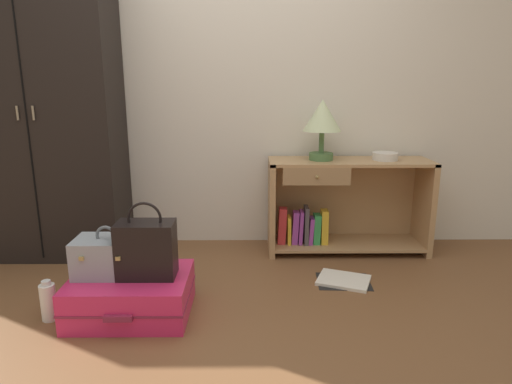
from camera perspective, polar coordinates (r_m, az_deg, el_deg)
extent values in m
plane|color=brown|center=(2.27, -6.76, -18.74)|extent=(9.00, 9.00, 0.00)
cube|color=silver|center=(3.41, -4.61, 15.15)|extent=(6.40, 0.10, 2.60)
cube|color=black|center=(3.43, -25.57, 9.33)|extent=(1.02, 0.45, 2.06)
cube|color=black|center=(3.22, -27.26, 8.95)|extent=(0.01, 0.01, 1.96)
cylinder|color=gray|center=(3.24, -28.13, 8.87)|extent=(0.01, 0.01, 0.09)
cylinder|color=gray|center=(3.19, -26.53, 8.99)|extent=(0.01, 0.01, 0.09)
cube|color=tan|center=(3.26, 1.99, -1.81)|extent=(0.04, 0.37, 0.68)
cube|color=tan|center=(3.49, 20.60, -1.66)|extent=(0.04, 0.37, 0.68)
cube|color=tan|center=(3.26, 11.89, 3.82)|extent=(1.15, 0.37, 0.02)
cube|color=tan|center=(3.42, 11.38, -6.36)|extent=(1.07, 0.37, 0.02)
cube|color=tan|center=(3.50, 11.02, -0.97)|extent=(1.07, 0.01, 0.66)
cube|color=#9D7950|center=(3.06, 7.74, 1.98)|extent=(0.46, 0.02, 0.12)
sphere|color=#9E844C|center=(3.04, 7.79, 1.92)|extent=(0.02, 0.02, 0.02)
cube|color=red|center=(3.28, 3.35, -4.31)|extent=(0.07, 0.08, 0.27)
cube|color=gold|center=(3.29, 4.22, -4.83)|extent=(0.03, 0.11, 0.20)
cube|color=purple|center=(3.29, 5.01, -4.53)|extent=(0.05, 0.09, 0.24)
cube|color=purple|center=(3.30, 5.72, -4.47)|extent=(0.04, 0.11, 0.25)
cube|color=#4C474C|center=(3.29, 6.40, -4.21)|extent=(0.03, 0.13, 0.28)
cube|color=purple|center=(3.31, 6.99, -4.88)|extent=(0.04, 0.11, 0.20)
cube|color=green|center=(3.31, 7.73, -4.68)|extent=(0.05, 0.10, 0.22)
cube|color=gold|center=(3.32, 8.68, -4.39)|extent=(0.05, 0.10, 0.25)
cylinder|color=#4C7542|center=(3.23, 8.28, 4.51)|extent=(0.17, 0.17, 0.05)
cylinder|color=#4C7542|center=(3.21, 8.35, 6.32)|extent=(0.04, 0.04, 0.16)
cone|color=beige|center=(3.19, 8.46, 9.64)|extent=(0.27, 0.27, 0.22)
cylinder|color=silver|center=(3.32, 16.13, 4.40)|extent=(0.18, 0.18, 0.05)
cube|color=#DB2860|center=(2.55, -15.59, -12.51)|extent=(0.62, 0.47, 0.22)
cube|color=maroon|center=(2.55, -15.59, -12.51)|extent=(0.63, 0.48, 0.01)
cube|color=maroon|center=(2.34, -17.18, -15.15)|extent=(0.14, 0.02, 0.03)
cube|color=#8E99A3|center=(2.53, -18.39, -7.79)|extent=(0.34, 0.22, 0.20)
torus|color=slate|center=(2.49, -18.60, -5.25)|extent=(0.11, 0.02, 0.11)
cube|color=tan|center=(2.44, -21.36, -7.92)|extent=(0.02, 0.01, 0.02)
cube|color=tan|center=(2.38, -17.18, -8.11)|extent=(0.02, 0.01, 0.02)
cube|color=black|center=(2.43, -13.79, -7.14)|extent=(0.30, 0.17, 0.30)
torus|color=black|center=(2.37, -14.03, -3.33)|extent=(0.18, 0.01, 0.18)
cylinder|color=white|center=(2.65, -24.93, -12.62)|extent=(0.08, 0.08, 0.20)
cylinder|color=silver|center=(2.60, -25.18, -10.43)|extent=(0.05, 0.05, 0.02)
cube|color=white|center=(2.92, 11.10, -10.96)|extent=(0.38, 0.34, 0.02)
cube|color=black|center=(2.92, 11.09, -11.10)|extent=(0.34, 0.27, 0.01)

